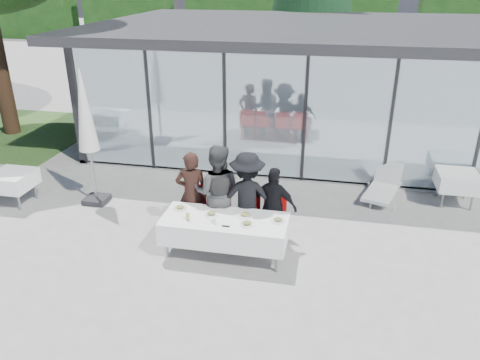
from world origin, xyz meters
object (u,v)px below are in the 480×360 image
(diner_chair_d, at_px, (274,214))
(dining_table, at_px, (225,229))
(diner_c, at_px, (247,197))
(diner_chair_c, at_px, (248,211))
(diner_chair_a, at_px, (194,206))
(market_umbrella, at_px, (86,119))
(diner_d, at_px, (274,206))
(diner_a, at_px, (192,194))
(spare_table_left, at_px, (12,180))
(plate_extra, at_px, (247,224))
(spare_table_right, at_px, (457,181))
(plate_d, at_px, (278,220))
(lounger, at_px, (384,186))
(diner_chair_b, at_px, (219,209))
(diner_b, at_px, (217,192))
(plate_b, at_px, (211,214))
(juice_bottle, at_px, (188,217))
(plate_c, at_px, (245,215))
(folded_eyeglasses, at_px, (226,226))
(plate_a, at_px, (180,208))

(diner_chair_d, bearing_deg, dining_table, -136.91)
(diner_c, height_order, diner_chair_c, diner_c)
(dining_table, relative_size, diner_chair_c, 2.32)
(diner_chair_a, xyz_separation_m, market_umbrella, (-2.56, 0.76, 1.41))
(diner_d, bearing_deg, diner_a, 12.11)
(spare_table_left, bearing_deg, plate_extra, -12.73)
(plate_extra, bearing_deg, spare_table_right, 38.09)
(plate_d, xyz_separation_m, lounger, (2.08, 3.05, -0.52))
(diner_chair_d, xyz_separation_m, lounger, (2.23, 2.40, -0.28))
(diner_c, xyz_separation_m, diner_d, (0.51, 0.00, -0.13))
(diner_a, bearing_deg, diner_chair_b, -176.60)
(dining_table, relative_size, spare_table_left, 2.63)
(diner_chair_b, relative_size, plate_d, 3.72)
(diner_b, bearing_deg, diner_a, -4.00)
(lounger, bearing_deg, diner_b, -142.98)
(plate_b, relative_size, juice_bottle, 1.91)
(plate_c, relative_size, plate_d, 1.00)
(plate_d, xyz_separation_m, plate_extra, (-0.51, -0.24, 0.00))
(diner_a, relative_size, plate_extra, 6.58)
(dining_table, height_order, lounger, dining_table)
(market_umbrella, bearing_deg, diner_chair_c, -11.82)
(diner_chair_c, height_order, diner_chair_d, same)
(dining_table, height_order, diner_chair_b, diner_chair_b)
(diner_chair_a, xyz_separation_m, folded_eyeglasses, (0.88, -1.03, 0.22))
(market_umbrella, bearing_deg, plate_extra, -23.60)
(diner_chair_c, height_order, spare_table_left, diner_chair_c)
(plate_extra, xyz_separation_m, lounger, (2.59, 3.29, -0.52))
(diner_chair_a, bearing_deg, plate_a, -100.25)
(diner_c, distance_m, diner_chair_c, 0.37)
(juice_bottle, bearing_deg, dining_table, 16.69)
(diner_b, distance_m, plate_d, 1.37)
(diner_b, bearing_deg, plate_a, 32.11)
(plate_c, bearing_deg, folded_eyeglasses, -119.62)
(diner_d, bearing_deg, diner_b, 12.11)
(diner_a, height_order, market_umbrella, market_umbrella)
(juice_bottle, bearing_deg, diner_d, 30.15)
(diner_chair_d, bearing_deg, market_umbrella, 169.61)
(diner_chair_b, relative_size, diner_c, 0.55)
(dining_table, xyz_separation_m, diner_chair_d, (0.80, 0.75, -0.00))
(diner_chair_d, height_order, spare_table_left, diner_chair_d)
(diner_chair_a, xyz_separation_m, diner_chair_b, (0.50, 0.00, 0.00))
(plate_b, distance_m, lounger, 4.53)
(market_umbrella, bearing_deg, diner_chair_d, -10.39)
(juice_bottle, xyz_separation_m, market_umbrella, (-2.73, 1.70, 1.13))
(diner_chair_b, height_order, juice_bottle, diner_chair_b)
(diner_a, bearing_deg, diner_chair_a, -98.82)
(juice_bottle, height_order, market_umbrella, market_umbrella)
(diner_b, bearing_deg, plate_extra, 128.96)
(folded_eyeglasses, bearing_deg, diner_b, 112.27)
(spare_table_right, bearing_deg, diner_a, -155.46)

